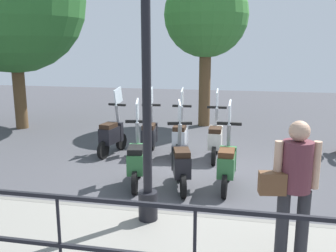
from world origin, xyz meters
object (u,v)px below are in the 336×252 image
Objects in this scene: tree_distant at (206,16)px; scooter_far_0 at (215,138)px; pedestrian_with_bag at (294,181)px; scooter_far_2 at (150,135)px; lamp_post_near at (146,69)px; scooter_near_1 at (181,163)px; scooter_near_0 at (227,163)px; scooter_near_2 at (137,160)px; scooter_far_1 at (180,136)px; scooter_far_3 at (112,134)px.

tree_distant is 4.59m from scooter_far_0.
scooter_far_2 is at bearing 23.80° from pedestrian_with_bag.
lamp_post_near is at bearing 168.55° from scooter_far_0.
scooter_near_1 is at bearing -156.99° from scooter_far_2.
scooter_near_2 is (-0.14, 1.60, 0.00)m from scooter_near_0.
scooter_far_1 is (1.90, 0.33, 0.00)m from scooter_near_1.
lamp_post_near is at bearing 179.69° from tree_distant.
tree_distant is 4.60m from scooter_far_2.
pedestrian_with_bag is 1.03× the size of scooter_far_0.
scooter_far_3 is at bearing 27.12° from lamp_post_near.
scooter_near_1 is at bearing -7.23° from lamp_post_near.
tree_distant reaches higher than scooter_far_1.
scooter_far_1 is (1.76, 1.12, 0.00)m from scooter_near_0.
lamp_post_near is 2.99× the size of scooter_far_2.
scooter_far_0 is 0.79m from scooter_far_1.
scooter_far_0 and scooter_far_1 have the same top height.
tree_distant reaches higher than scooter_far_2.
tree_distant is 3.01× the size of scooter_near_0.
scooter_far_0 is at bearing -45.09° from scooter_near_2.
scooter_far_0 is (4.07, 1.13, -0.60)m from pedestrian_with_bag.
scooter_far_3 is (-3.61, 1.76, -2.85)m from tree_distant.
scooter_far_1 is at bearing -5.10° from scooter_near_1.
scooter_far_1 and scooter_far_2 have the same top height.
pedestrian_with_bag is 1.03× the size of scooter_far_3.
scooter_far_2 is (4.12, 2.64, -0.60)m from pedestrian_with_bag.
scooter_far_0 is at bearing -97.43° from scooter_far_2.
lamp_post_near reaches higher than scooter_far_0.
scooter_near_0 is at bearing -110.82° from scooter_far_3.
scooter_far_1 is (4.11, 1.92, -0.60)m from pedestrian_with_bag.
tree_distant is at bearing 11.98° from scooter_near_0.
scooter_far_3 is (-0.11, 1.59, 0.00)m from scooter_far_1.
lamp_post_near is 2.40m from scooter_near_2.
pedestrian_with_bag reaches higher than scooter_far_1.
tree_distant is at bearing -17.58° from scooter_near_2.
scooter_near_2 is at bearing -137.65° from scooter_far_3.
scooter_far_0 and scooter_far_2 have the same top height.
scooter_far_0 is 1.00× the size of scooter_far_2.
scooter_near_2 is at bearing 163.47° from scooter_far_1.
scooter_near_0 and scooter_far_2 have the same top height.
lamp_post_near is 2.33m from scooter_near_1.
pedestrian_with_bag is at bearing -165.05° from scooter_far_0.
pedestrian_with_bag is 2.79m from scooter_near_1.
scooter_near_0 is at bearing -94.94° from scooter_near_1.
scooter_near_2 and scooter_far_2 have the same top height.
tree_distant is (6.97, -0.04, 1.13)m from lamp_post_near.
lamp_post_near is 2.99× the size of scooter_near_1.
scooter_near_1 is at bearing 101.83° from scooter_near_0.
pedestrian_with_bag reaches higher than scooter_far_3.
scooter_far_1 is at bearing 86.46° from scooter_far_0.
scooter_near_0 is 1.00× the size of scooter_far_0.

